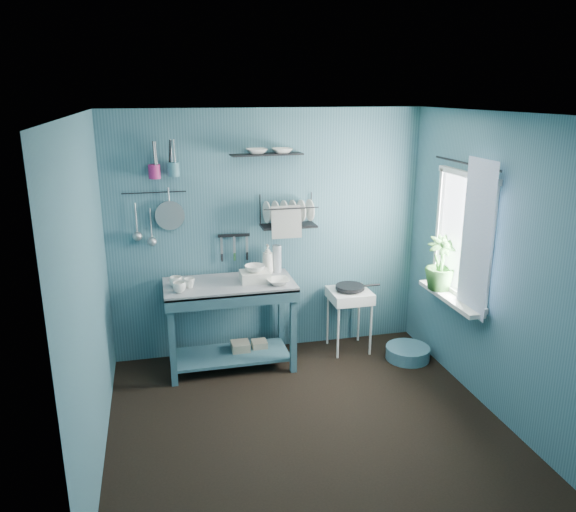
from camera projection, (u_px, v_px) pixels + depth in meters
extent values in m
plane|color=black|center=(306.00, 422.00, 4.67)|extent=(3.20, 3.20, 0.00)
plane|color=silver|center=(309.00, 113.00, 3.97)|extent=(3.20, 3.20, 0.00)
plane|color=#355F6E|center=(268.00, 234.00, 5.72)|extent=(3.20, 0.00, 3.20)
plane|color=#355F6E|center=(384.00, 371.00, 2.92)|extent=(3.20, 0.00, 3.20)
plane|color=#355F6E|center=(89.00, 298.00, 3.96)|extent=(0.00, 3.00, 3.00)
plane|color=#355F6E|center=(492.00, 266.00, 4.68)|extent=(0.00, 3.00, 3.00)
cube|color=#305765|center=(231.00, 325.00, 5.52)|extent=(1.32, 0.80, 0.88)
imported|color=white|center=(179.00, 287.00, 5.12)|extent=(0.12, 0.12, 0.10)
imported|color=white|center=(189.00, 283.00, 5.24)|extent=(0.14, 0.14, 0.09)
imported|color=white|center=(176.00, 282.00, 5.27)|extent=(0.17, 0.17, 0.10)
cube|color=silver|center=(255.00, 276.00, 5.42)|extent=(0.28, 0.22, 0.10)
imported|color=white|center=(255.00, 268.00, 5.39)|extent=(0.19, 0.19, 0.06)
imported|color=silver|center=(268.00, 259.00, 5.63)|extent=(0.11, 0.12, 0.30)
cylinder|color=#9DA5AF|center=(277.00, 259.00, 5.67)|extent=(0.09, 0.09, 0.28)
imported|color=white|center=(278.00, 281.00, 5.35)|extent=(0.22, 0.22, 0.05)
cube|color=white|center=(349.00, 320.00, 5.91)|extent=(0.42, 0.42, 0.66)
cylinder|color=black|center=(350.00, 287.00, 5.81)|extent=(0.30, 0.30, 0.03)
cube|color=black|center=(234.00, 235.00, 5.61)|extent=(0.32, 0.04, 0.03)
cube|color=black|center=(288.00, 211.00, 5.56)|extent=(0.58, 0.32, 0.32)
cube|color=black|center=(267.00, 154.00, 5.39)|extent=(0.71, 0.23, 0.01)
imported|color=white|center=(257.00, 159.00, 5.38)|extent=(0.21, 0.21, 0.05)
imported|color=white|center=(282.00, 157.00, 5.43)|extent=(0.20, 0.20, 0.05)
cylinder|color=#A81F64|center=(154.00, 172.00, 5.21)|extent=(0.11, 0.11, 0.13)
cylinder|color=teal|center=(173.00, 169.00, 5.24)|extent=(0.11, 0.11, 0.13)
cylinder|color=#9C9FA3|center=(170.00, 216.00, 5.38)|extent=(0.28, 0.03, 0.28)
cylinder|color=#9C9FA3|center=(136.00, 218.00, 5.32)|extent=(0.01, 0.01, 0.30)
cylinder|color=#9C9FA3|center=(151.00, 224.00, 5.37)|extent=(0.01, 0.01, 0.30)
cylinder|color=black|center=(154.00, 193.00, 5.31)|extent=(0.60, 0.01, 0.01)
plane|color=white|center=(464.00, 236.00, 5.05)|extent=(0.00, 1.10, 1.10)
cube|color=white|center=(450.00, 298.00, 5.20)|extent=(0.16, 0.95, 0.04)
plane|color=white|center=(476.00, 239.00, 4.74)|extent=(0.00, 1.35, 1.35)
cylinder|color=black|center=(466.00, 163.00, 4.86)|extent=(0.02, 1.05, 0.02)
imported|color=#2B5F26|center=(441.00, 263.00, 5.30)|extent=(0.34, 0.34, 0.52)
cube|color=gray|center=(241.00, 352.00, 5.68)|extent=(0.18, 0.18, 0.22)
cube|color=gray|center=(259.00, 350.00, 5.75)|extent=(0.15, 0.15, 0.20)
cylinder|color=teal|center=(408.00, 353.00, 5.77)|extent=(0.45, 0.45, 0.13)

